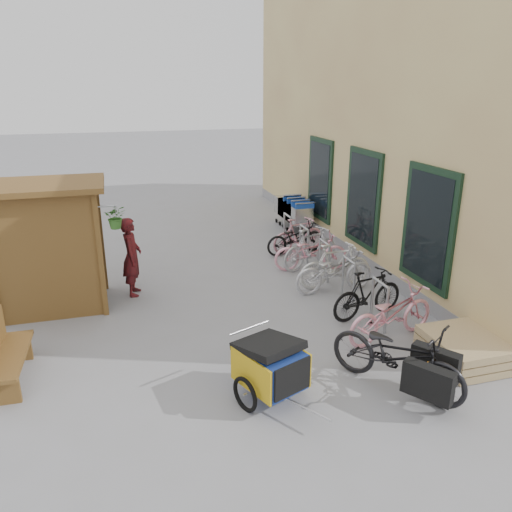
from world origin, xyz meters
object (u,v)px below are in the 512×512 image
object	(u,v)px
bike_2	(334,271)
bike_7	(298,235)
bike_0	(391,313)
kiosk	(43,229)
bike_3	(335,266)
shopping_carts	(293,210)
cargo_bike	(399,357)
bike_1	(368,294)
bike_6	(295,238)
person_kiosk	(132,257)
pallet_stack	(464,349)
bike_5	(311,248)
bike_4	(311,252)
bench	(3,353)
child_trailer	(271,365)

from	to	relation	value
bike_2	bike_7	world-z (taller)	bike_2
bike_2	bike_7	distance (m)	2.64
bike_0	kiosk	bearing A→B (deg)	48.72
bike_3	shopping_carts	bearing A→B (deg)	-10.35
bike_0	cargo_bike	bearing A→B (deg)	139.75
bike_1	bike_6	bearing A→B (deg)	-11.62
person_kiosk	bike_7	bearing A→B (deg)	-59.86
shopping_carts	person_kiosk	size ratio (longest dim) A/B	1.19
bike_1	bike_6	distance (m)	3.78
bike_1	pallet_stack	bearing A→B (deg)	-170.82
bike_5	bike_3	bearing A→B (deg)	162.16
bike_2	bike_3	world-z (taller)	bike_3
bike_7	bike_3	bearing A→B (deg)	165.85
kiosk	bike_4	size ratio (longest dim) A/B	1.47
kiosk	bike_7	distance (m)	6.10
pallet_stack	cargo_bike	distance (m)	1.47
shopping_carts	bike_0	xyz separation A→B (m)	(-0.72, -6.73, -0.12)
shopping_carts	person_kiosk	world-z (taller)	person_kiosk
shopping_carts	bike_5	world-z (taller)	shopping_carts
bench	cargo_bike	world-z (taller)	cargo_bike
kiosk	pallet_stack	size ratio (longest dim) A/B	2.08
bike_2	bench	bearing A→B (deg)	104.24
bench	person_kiosk	world-z (taller)	person_kiosk
bike_4	bike_5	size ratio (longest dim) A/B	1.05
pallet_stack	shopping_carts	size ratio (longest dim) A/B	0.63
shopping_carts	bike_1	bearing A→B (deg)	-96.72
bike_3	bike_6	size ratio (longest dim) A/B	1.03
bike_6	bike_7	size ratio (longest dim) A/B	1.06
bike_3	bike_6	bearing A→B (deg)	-1.11
pallet_stack	child_trailer	distance (m)	3.17
pallet_stack	bike_6	distance (m)	5.64
bike_0	bike_3	distance (m)	2.33
shopping_carts	bike_4	size ratio (longest dim) A/B	1.13
kiosk	bike_1	xyz separation A→B (m)	(5.58, -2.05, -1.09)
bike_4	bike_7	distance (m)	1.34
bike_4	bike_5	xyz separation A→B (m)	(0.05, 0.13, 0.04)
bike_2	bike_7	bearing A→B (deg)	-6.90
cargo_bike	bike_2	size ratio (longest dim) A/B	1.18
cargo_bike	bike_5	xyz separation A→B (m)	(0.67, 4.89, -0.03)
bike_0	bike_7	xyz separation A→B (m)	(0.16, 4.76, -0.03)
pallet_stack	bench	xyz separation A→B (m)	(-6.67, 1.34, 0.26)
cargo_bike	bike_7	world-z (taller)	cargo_bike
bike_6	cargo_bike	bearing A→B (deg)	166.49
bike_6	child_trailer	bearing A→B (deg)	149.68
shopping_carts	bike_4	xyz separation A→B (m)	(-0.76, -3.30, -0.15)
bike_2	bike_4	distance (m)	1.30
bike_0	bike_1	xyz separation A→B (m)	(0.03, 0.86, -0.01)
shopping_carts	kiosk	bearing A→B (deg)	-148.67
pallet_stack	bike_1	distance (m)	1.96
bike_1	bike_3	xyz separation A→B (m)	(0.02, 1.47, 0.02)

